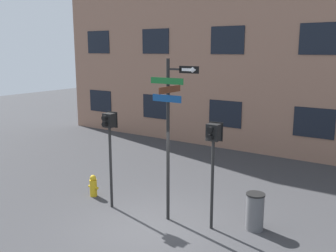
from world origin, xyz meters
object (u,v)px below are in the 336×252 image
at_px(pedestrian_signal_right, 213,146).
at_px(fire_hydrant, 93,186).
at_px(street_sign_pole, 170,125).
at_px(pedestrian_signal_left, 109,134).
at_px(trash_bin, 255,211).

bearing_deg(pedestrian_signal_right, fire_hydrant, -178.36).
xyz_separation_m(street_sign_pole, pedestrian_signal_left, (-1.93, -0.26, -0.45)).
xyz_separation_m(pedestrian_signal_right, fire_hydrant, (-4.18, -0.12, -1.89)).
bearing_deg(pedestrian_signal_right, pedestrian_signal_left, -172.05).
xyz_separation_m(street_sign_pole, trash_bin, (2.14, 0.78, -2.20)).
distance_m(pedestrian_signal_right, fire_hydrant, 4.59).
relative_size(pedestrian_signal_right, fire_hydrant, 4.01).
distance_m(pedestrian_signal_left, pedestrian_signal_right, 3.14).
height_order(pedestrian_signal_left, pedestrian_signal_right, pedestrian_signal_left).
bearing_deg(pedestrian_signal_left, trash_bin, 14.32).
bearing_deg(fire_hydrant, street_sign_pole, -1.12).
height_order(street_sign_pole, pedestrian_signal_right, street_sign_pole).
relative_size(pedestrian_signal_left, pedestrian_signal_right, 1.01).
relative_size(street_sign_pole, trash_bin, 4.48).
height_order(pedestrian_signal_right, fire_hydrant, pedestrian_signal_right).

